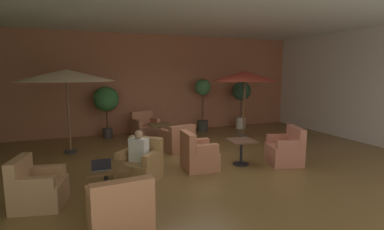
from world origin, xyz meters
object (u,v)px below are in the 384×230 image
Objects in this scene: armchair_front_left_east at (120,212)px; cafe_table_front_right at (160,129)px; cafe_table_mid_center at (241,147)px; potted_tree_mid_left at (106,101)px; iced_drink_cup at (107,164)px; armchair_mid_center_north at (198,155)px; open_laptop at (101,167)px; potted_tree_left_corner at (241,95)px; armchair_front_right_east at (178,141)px; cafe_table_front_left at (106,175)px; patio_umbrella_center_beige at (66,76)px; patron_blue_shirt at (139,148)px; armchair_mid_center_east at (286,150)px; armchair_front_left_south at (140,165)px; potted_tree_mid_right at (203,96)px; patio_umbrella_tall_red at (245,76)px; armchair_front_right_north at (145,128)px; armchair_front_left_north at (37,188)px.

armchair_front_left_east is 5.18m from cafe_table_front_right.
cafe_table_front_right is 3.05m from cafe_table_mid_center.
potted_tree_mid_left is 16.03× the size of iced_drink_cup.
cafe_table_mid_center is at bearing -56.35° from potted_tree_mid_left.
open_laptop is (-2.21, -1.11, 0.34)m from armchair_mid_center_north.
armchair_front_right_east is at bearing -145.92° from potted_tree_left_corner.
potted_tree_mid_left reaches higher than cafe_table_front_left.
patron_blue_shirt is at bearing -63.22° from patio_umbrella_center_beige.
armchair_front_left_south is at bearing 176.75° from armchair_mid_center_east.
armchair_mid_center_north is 4.59m from potted_tree_mid_right.
armchair_mid_center_east is 8.92× the size of iced_drink_cup.
armchair_front_left_south is (0.67, 1.95, 0.00)m from armchair_front_left_east.
armchair_front_right_east is (0.25, -1.01, -0.17)m from cafe_table_front_right.
armchair_front_right_east reaches higher than cafe_table_front_right.
patio_umbrella_tall_red is 2.00m from potted_tree_mid_right.
armchair_mid_center_north is at bearing -85.89° from cafe_table_front_right.
patron_blue_shirt reaches higher than armchair_front_right_east.
armchair_mid_center_north is 1.37× the size of patron_blue_shirt.
potted_tree_mid_left is at bearing 112.04° from armchair_mid_center_north.
cafe_table_front_right is 0.25× the size of patio_umbrella_center_beige.
armchair_mid_center_east is at bearing 22.49° from armchair_front_left_east.
armchair_mid_center_east is (4.23, 1.75, 0.02)m from armchair_front_left_east.
cafe_table_mid_center is at bearing 33.32° from armchair_front_left_east.
potted_tree_mid_right reaches higher than cafe_table_front_left.
patio_umbrella_center_beige is (-2.87, 0.88, 1.86)m from armchair_front_right_east.
cafe_table_front_left is 2.37m from armchair_mid_center_north.
armchair_front_right_north is 1.60m from potted_tree_mid_left.
armchair_front_right_north is 2.55m from potted_tree_mid_right.
potted_tree_left_corner reaches higher than open_laptop.
armchair_front_left_south is at bearing -127.22° from potted_tree_mid_right.
patron_blue_shirt is (-1.46, -1.90, 0.40)m from armchair_front_right_east.
patron_blue_shirt is (-1.21, -2.91, 0.22)m from cafe_table_front_right.
armchair_front_left_south is at bearing -147.31° from patio_umbrella_tall_red.
armchair_mid_center_east is at bearing 8.02° from iced_drink_cup.
armchair_mid_center_east is 1.51× the size of patron_blue_shirt.
potted_tree_mid_left reaches higher than iced_drink_cup.
armchair_front_right_east is 1.46× the size of cafe_table_mid_center.
armchair_front_right_north reaches higher than armchair_front_left_south.
armchair_front_right_east is (1.43, 1.87, -0.02)m from armchair_front_left_south.
open_laptop is at bearing -109.98° from armchair_front_right_north.
armchair_mid_center_east is at bearing 4.20° from armchair_front_left_north.
armchair_front_left_east is 1.33× the size of cafe_table_front_right.
potted_tree_left_corner reaches higher than cafe_table_front_right.
armchair_front_right_east is (0.51, -2.03, -0.03)m from armchair_front_right_north.
potted_tree_mid_right reaches higher than potted_tree_left_corner.
cafe_table_mid_center is (4.35, 0.72, 0.13)m from armchair_front_left_north.
iced_drink_cup is at bearing -171.98° from armchair_mid_center_east.
iced_drink_cup is (-0.73, -0.81, 0.36)m from armchair_front_left_south.
cafe_table_front_right is at bearing 94.11° from armchair_mid_center_north.
armchair_front_left_south is 1.14m from iced_drink_cup.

